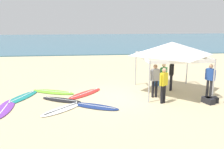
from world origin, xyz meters
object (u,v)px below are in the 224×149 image
at_px(surfboard_red, 85,94).
at_px(surfboard_teal, 22,97).
at_px(surfboard_lime, 53,92).
at_px(surfboard_white, 62,109).
at_px(person_green, 163,77).
at_px(cooler_box, 156,82).
at_px(surfboard_purple, 5,108).
at_px(person_black, 171,73).
at_px(surfboard_navy, 95,106).
at_px(person_blue, 210,78).
at_px(surfboard_black, 61,100).
at_px(person_yellow, 164,83).
at_px(gear_bag_by_pole, 211,100).
at_px(gear_bag_near_tent, 208,100).
at_px(canopy_tent, 172,49).
at_px(person_grey, 155,78).

distance_m(surfboard_red, surfboard_teal, 3.23).
height_order(surfboard_lime, surfboard_white, same).
bearing_deg(person_green, cooler_box, 84.29).
height_order(surfboard_purple, person_black, person_black).
bearing_deg(surfboard_navy, person_blue, 8.91).
distance_m(surfboard_teal, person_black, 8.09).
relative_size(surfboard_black, cooler_box, 4.39).
xyz_separation_m(surfboard_purple, person_yellow, (7.28, 0.05, 0.95)).
xyz_separation_m(person_yellow, gear_bag_by_pole, (2.32, -0.21, -0.85)).
distance_m(person_green, gear_bag_by_pole, 2.57).
relative_size(surfboard_teal, surfboard_black, 1.16).
relative_size(surfboard_red, person_yellow, 1.30).
bearing_deg(cooler_box, gear_bag_by_pole, -61.92).
height_order(gear_bag_near_tent, gear_bag_by_pole, same).
bearing_deg(surfboard_lime, surfboard_white, -74.59).
distance_m(surfboard_purple, surfboard_navy, 4.02).
distance_m(person_blue, gear_bag_near_tent, 1.42).
height_order(canopy_tent, gear_bag_by_pole, canopy_tent).
xyz_separation_m(surfboard_purple, person_grey, (7.12, 0.97, 0.95)).
bearing_deg(person_green, gear_bag_by_pole, -36.98).
bearing_deg(surfboard_purple, person_black, 14.06).
bearing_deg(surfboard_teal, surfboard_black, -16.36).
relative_size(person_black, gear_bag_by_pole, 2.85).
height_order(surfboard_black, person_black, person_black).
relative_size(canopy_tent, surfboard_lime, 1.30).
xyz_separation_m(surfboard_red, surfboard_teal, (-3.21, -0.32, -0.00)).
xyz_separation_m(canopy_tent, surfboard_white, (-5.66, -2.17, -2.35)).
relative_size(surfboard_purple, person_green, 1.51).
relative_size(surfboard_teal, surfboard_navy, 1.07).
relative_size(canopy_tent, surfboard_navy, 1.40).
bearing_deg(surfboard_white, person_blue, 8.68).
bearing_deg(surfboard_purple, cooler_box, 21.71).
xyz_separation_m(person_grey, gear_bag_by_pole, (2.48, -1.13, -0.85)).
xyz_separation_m(surfboard_red, person_grey, (3.54, -0.88, 0.95)).
relative_size(surfboard_purple, cooler_box, 5.15).
bearing_deg(canopy_tent, gear_bag_near_tent, -60.02).
relative_size(surfboard_white, cooler_box, 4.09).
xyz_separation_m(gear_bag_near_tent, gear_bag_by_pole, (0.19, 0.06, 0.00)).
bearing_deg(gear_bag_near_tent, surfboard_teal, 168.99).
bearing_deg(surfboard_black, canopy_tent, 8.66).
bearing_deg(person_yellow, canopy_tent, 61.65).
height_order(surfboard_teal, gear_bag_near_tent, gear_bag_near_tent).
bearing_deg(gear_bag_by_pole, surfboard_navy, 179.92).
xyz_separation_m(canopy_tent, person_blue, (1.71, -1.05, -1.40)).
xyz_separation_m(person_yellow, cooler_box, (0.57, 3.07, -0.79)).
bearing_deg(person_blue, cooler_box, 131.78).
bearing_deg(person_grey, person_green, 30.96).
distance_m(surfboard_white, person_blue, 7.52).
xyz_separation_m(canopy_tent, cooler_box, (-0.39, 1.30, -2.19)).
relative_size(canopy_tent, cooler_box, 6.68).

